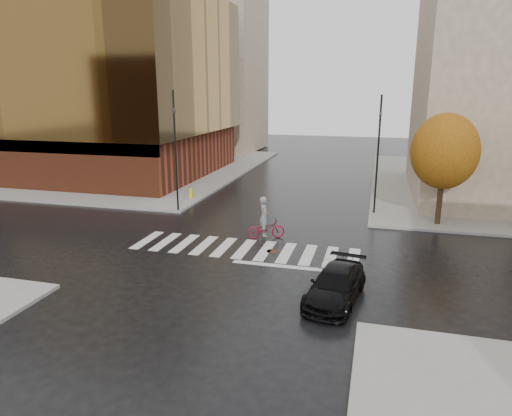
{
  "coord_description": "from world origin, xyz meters",
  "views": [
    {
      "loc": [
        6.31,
        -20.65,
        7.95
      ],
      "look_at": [
        0.41,
        1.29,
        2.0
      ],
      "focal_mm": 32.0,
      "sensor_mm": 36.0,
      "label": 1
    }
  ],
  "objects": [
    {
      "name": "manhole",
      "position": [
        1.5,
        0.52,
        0.01
      ],
      "size": [
        0.85,
        0.85,
        0.01
      ],
      "primitive_type": "cylinder",
      "rotation": [
        0.0,
        0.0,
        -0.43
      ],
      "color": "#502E1C",
      "rests_on": "ground"
    },
    {
      "name": "sedan",
      "position": [
        5.07,
        -4.2,
        0.63
      ],
      "size": [
        2.4,
        4.55,
        1.26
      ],
      "primitive_type": "imported",
      "rotation": [
        0.0,
        0.0,
        -0.15
      ],
      "color": "black",
      "rests_on": "ground"
    },
    {
      "name": "traffic_light_ne",
      "position": [
        6.3,
        9.0,
        4.42
      ],
      "size": [
        0.18,
        0.21,
        7.47
      ],
      "rotation": [
        0.0,
        0.0,
        3.3
      ],
      "color": "black",
      "rests_on": "sidewalk_ne"
    },
    {
      "name": "fire_hydrant",
      "position": [
        -6.79,
        9.66,
        0.56
      ],
      "size": [
        0.27,
        0.27,
        0.75
      ],
      "color": "yellow",
      "rests_on": "sidewalk_nw"
    },
    {
      "name": "ground",
      "position": [
        0.0,
        0.0,
        0.0
      ],
      "size": [
        120.0,
        120.0,
        0.0
      ],
      "primitive_type": "plane",
      "color": "black",
      "rests_on": "ground"
    },
    {
      "name": "sidewalk_nw",
      "position": [
        -21.0,
        21.0,
        0.07
      ],
      "size": [
        30.0,
        30.0,
        0.15
      ],
      "primitive_type": "cube",
      "color": "gray",
      "rests_on": "ground"
    },
    {
      "name": "cyclist",
      "position": [
        0.61,
        2.5,
        0.8
      ],
      "size": [
        2.17,
        1.47,
        2.34
      ],
      "rotation": [
        0.0,
        0.0,
        1.98
      ],
      "color": "maroon",
      "rests_on": "ground"
    },
    {
      "name": "building_nw_far",
      "position": [
        -16.0,
        37.0,
        10.15
      ],
      "size": [
        14.0,
        12.0,
        20.0
      ],
      "primitive_type": "cube",
      "color": "gray",
      "rests_on": "sidewalk_nw"
    },
    {
      "name": "crosswalk",
      "position": [
        0.0,
        0.5,
        0.01
      ],
      "size": [
        12.0,
        3.0,
        0.01
      ],
      "primitive_type": "cube",
      "color": "silver",
      "rests_on": "ground"
    },
    {
      "name": "traffic_light_nw",
      "position": [
        -6.3,
        6.3,
        4.61
      ],
      "size": [
        0.22,
        0.19,
        7.73
      ],
      "rotation": [
        0.0,
        0.0,
        -1.41
      ],
      "color": "black",
      "rests_on": "sidewalk_nw"
    },
    {
      "name": "office_glass",
      "position": [
        -22.0,
        17.99,
        8.28
      ],
      "size": [
        27.0,
        19.0,
        16.0
      ],
      "color": "brown",
      "rests_on": "sidewalk_nw"
    },
    {
      "name": "tree_ne_a",
      "position": [
        10.0,
        7.4,
        4.46
      ],
      "size": [
        3.8,
        3.8,
        6.5
      ],
      "color": "black",
      "rests_on": "sidewalk_ne"
    }
  ]
}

